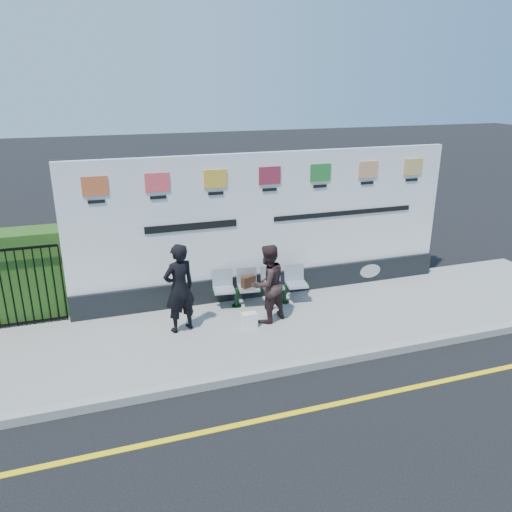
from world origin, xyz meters
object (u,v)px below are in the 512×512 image
(bench, at_px, (261,295))
(woman_left, at_px, (179,288))
(woman_right, at_px, (268,284))
(billboard, at_px, (268,235))

(bench, distance_m, woman_left, 1.93)
(woman_right, bearing_deg, woman_left, -27.48)
(woman_left, bearing_deg, bench, 178.73)
(bench, bearing_deg, billboard, 64.68)
(billboard, bearing_deg, bench, -122.80)
(bench, relative_size, woman_right, 1.26)
(billboard, height_order, bench, billboard)
(bench, distance_m, woman_right, 0.91)
(woman_left, relative_size, woman_right, 1.10)
(billboard, bearing_deg, woman_right, -109.52)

